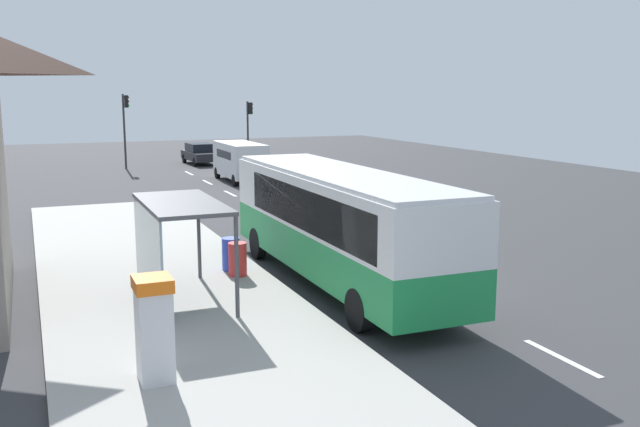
{
  "coord_description": "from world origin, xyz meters",
  "views": [
    {
      "loc": [
        -9.55,
        -16.63,
        5.4
      ],
      "look_at": [
        -1.0,
        3.77,
        1.5
      ],
      "focal_mm": 39.44,
      "sensor_mm": 36.0,
      "label": 1
    }
  ],
  "objects": [
    {
      "name": "traffic_light_near_side",
      "position": [
        5.5,
        32.58,
        3.07
      ],
      "size": [
        0.49,
        0.28,
        4.59
      ],
      "color": "#2D2D2D",
      "rests_on": "ground"
    },
    {
      "name": "sedan_near",
      "position": [
        2.3,
        34.55,
        0.79
      ],
      "size": [
        2.0,
        4.48,
        1.52
      ],
      "color": "black",
      "rests_on": "ground"
    },
    {
      "name": "white_van",
      "position": [
        2.2,
        23.72,
        1.34
      ],
      "size": [
        2.05,
        5.21,
        2.3
      ],
      "color": "white",
      "rests_on": "ground"
    },
    {
      "name": "bus",
      "position": [
        -1.71,
        0.79,
        1.84
      ],
      "size": [
        2.58,
        11.02,
        3.21
      ],
      "color": "#1E8C47",
      "rests_on": "ground"
    },
    {
      "name": "lane_stripe_seg_3",
      "position": [
        0.25,
        9.0,
        0.01
      ],
      "size": [
        0.16,
        2.2,
        0.01
      ],
      "primitive_type": "cube",
      "color": "silver",
      "rests_on": "ground"
    },
    {
      "name": "lane_stripe_seg_6",
      "position": [
        0.25,
        24.0,
        0.01
      ],
      "size": [
        0.16,
        2.2,
        0.01
      ],
      "primitive_type": "cube",
      "color": "silver",
      "rests_on": "ground"
    },
    {
      "name": "recycling_bin_blue",
      "position": [
        -4.2,
        2.9,
        0.66
      ],
      "size": [
        0.52,
        0.52,
        0.95
      ],
      "primitive_type": "cylinder",
      "color": "blue",
      "rests_on": "sidewalk_platform"
    },
    {
      "name": "lane_stripe_seg_0",
      "position": [
        0.25,
        -6.0,
        0.01
      ],
      "size": [
        0.16,
        2.2,
        0.01
      ],
      "primitive_type": "cube",
      "color": "silver",
      "rests_on": "ground"
    },
    {
      "name": "lane_stripe_seg_4",
      "position": [
        0.25,
        14.0,
        0.01
      ],
      "size": [
        0.16,
        2.2,
        0.01
      ],
      "primitive_type": "cube",
      "color": "silver",
      "rests_on": "ground"
    },
    {
      "name": "sidewalk_platform",
      "position": [
        -6.4,
        2.0,
        0.09
      ],
      "size": [
        6.2,
        30.0,
        0.18
      ],
      "primitive_type": "cube",
      "color": "#ADAAA3",
      "rests_on": "ground"
    },
    {
      "name": "lane_stripe_seg_2",
      "position": [
        0.25,
        4.0,
        0.01
      ],
      "size": [
        0.16,
        2.2,
        0.01
      ],
      "primitive_type": "cube",
      "color": "silver",
      "rests_on": "ground"
    },
    {
      "name": "lane_stripe_seg_5",
      "position": [
        0.25,
        19.0,
        0.01
      ],
      "size": [
        0.16,
        2.2,
        0.01
      ],
      "primitive_type": "cube",
      "color": "silver",
      "rests_on": "ground"
    },
    {
      "name": "lane_stripe_seg_7",
      "position": [
        0.25,
        29.0,
        0.01
      ],
      "size": [
        0.16,
        2.2,
        0.01
      ],
      "primitive_type": "cube",
      "color": "silver",
      "rests_on": "ground"
    },
    {
      "name": "lane_stripe_seg_1",
      "position": [
        0.25,
        -1.0,
        0.01
      ],
      "size": [
        0.16,
        2.2,
        0.01
      ],
      "primitive_type": "cube",
      "color": "silver",
      "rests_on": "ground"
    },
    {
      "name": "bus_shelter",
      "position": [
        -6.41,
        0.49,
        2.1
      ],
      "size": [
        1.8,
        4.0,
        2.5
      ],
      "color": "#4C4C51",
      "rests_on": "sidewalk_platform"
    },
    {
      "name": "recycling_bin_red",
      "position": [
        -4.2,
        2.2,
        0.66
      ],
      "size": [
        0.52,
        0.52,
        0.95
      ],
      "primitive_type": "cylinder",
      "color": "red",
      "rests_on": "sidewalk_platform"
    },
    {
      "name": "traffic_light_far_side",
      "position": [
        -3.1,
        33.38,
        3.4
      ],
      "size": [
        0.49,
        0.28,
        5.13
      ],
      "color": "#2D2D2D",
      "rests_on": "ground"
    },
    {
      "name": "ground_plane",
      "position": [
        0.0,
        14.0,
        -0.02
      ],
      "size": [
        56.0,
        92.0,
        0.04
      ],
      "primitive_type": "cube",
      "color": "#38383A"
    },
    {
      "name": "ticket_machine",
      "position": [
        -7.63,
        -4.34,
        1.17
      ],
      "size": [
        0.66,
        0.76,
        1.94
      ],
      "color": "silver",
      "rests_on": "sidewalk_platform"
    }
  ]
}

